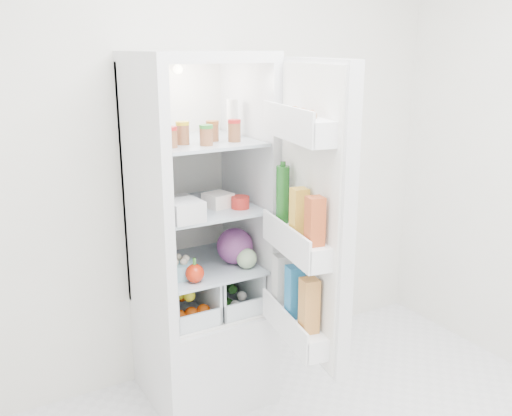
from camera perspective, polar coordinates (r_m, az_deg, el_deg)
room_walls at (r=1.88m, az=15.42°, el=8.32°), size 3.02×3.02×2.61m
refrigerator at (r=3.02m, az=-5.82°, el=-6.68°), size 0.60×0.60×1.80m
shelf_low at (r=2.94m, az=-5.35°, el=-5.75°), size 0.49×0.53×0.01m
shelf_mid at (r=2.84m, az=-5.51°, el=0.08°), size 0.49×0.53×0.02m
shelf_top at (r=2.77m, az=-5.69°, el=6.66°), size 0.49×0.53×0.02m
crisper_left at (r=2.95m, az=-7.47°, el=-8.51°), size 0.23×0.46×0.22m
crisper_right at (r=3.04m, az=-3.18°, el=-7.61°), size 0.23×0.46×0.22m
condiment_jars at (r=2.64m, az=-5.45°, el=7.31°), size 0.38×0.16×0.08m
squeeze_bottle at (r=2.84m, az=-2.39°, el=8.98°), size 0.07×0.07×0.19m
tub_white at (r=2.59m, az=-7.15°, el=-0.28°), size 0.16×0.16×0.09m
tub_cream at (r=2.81m, az=-3.83°, el=0.81°), size 0.14×0.14×0.07m
tin_red at (r=2.78m, az=-1.57°, el=0.57°), size 0.09×0.09×0.06m
foil_tray at (r=2.85m, az=-8.01°, el=0.64°), size 0.18×0.14×0.04m
red_cabbage at (r=2.91m, az=-2.14°, el=-3.81°), size 0.18×0.18×0.18m
bell_pepper at (r=2.71m, az=-6.15°, el=-6.51°), size 0.09×0.09×0.09m
mushroom_bowl at (r=2.79m, az=-7.69°, el=-6.09°), size 0.20×0.20×0.07m
salad_bag at (r=2.86m, az=-0.95°, el=-5.06°), size 0.10×0.10×0.10m
citrus_pile at (r=2.90m, az=-7.16°, el=-9.35°), size 0.20×0.24×0.16m
veg_pile at (r=3.06m, az=-3.06°, el=-8.42°), size 0.16×0.30×0.10m
fridge_door at (r=2.47m, az=5.33°, el=-1.31°), size 0.26×0.60×1.30m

